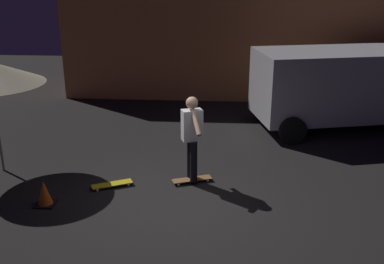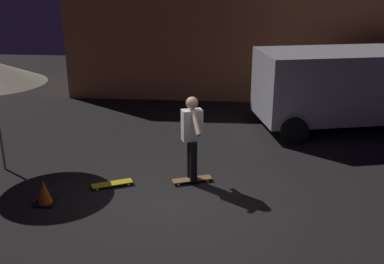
{
  "view_description": "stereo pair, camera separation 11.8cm",
  "coord_description": "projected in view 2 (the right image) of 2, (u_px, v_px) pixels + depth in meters",
  "views": [
    {
      "loc": [
        0.68,
        -7.28,
        3.98
      ],
      "look_at": [
        0.13,
        0.8,
        1.05
      ],
      "focal_mm": 42.59,
      "sensor_mm": 36.0,
      "label": 1
    },
    {
      "loc": [
        0.8,
        -7.27,
        3.98
      ],
      "look_at": [
        0.13,
        0.8,
        1.05
      ],
      "focal_mm": 42.59,
      "sensor_mm": 36.0,
      "label": 2
    }
  ],
  "objects": [
    {
      "name": "low_building",
      "position": [
        240.0,
        34.0,
        15.29
      ],
      "size": [
        10.98,
        3.4,
        3.76
      ],
      "color": "#C67A47",
      "rests_on": "ground_plane"
    },
    {
      "name": "skateboard_spare",
      "position": [
        112.0,
        184.0,
        8.77
      ],
      "size": [
        0.79,
        0.52,
        0.07
      ],
      "color": "gold",
      "rests_on": "ground_plane"
    },
    {
      "name": "traffic_cone",
      "position": [
        44.0,
        193.0,
        8.08
      ],
      "size": [
        0.34,
        0.34,
        0.46
      ],
      "color": "black",
      "rests_on": "ground_plane"
    },
    {
      "name": "skateboard_ridden",
      "position": [
        192.0,
        179.0,
        8.95
      ],
      "size": [
        0.8,
        0.46,
        0.07
      ],
      "color": "olive",
      "rests_on": "ground_plane"
    },
    {
      "name": "skater",
      "position": [
        192.0,
        133.0,
        8.62
      ],
      "size": [
        0.43,
        0.95,
        1.67
      ],
      "color": "black",
      "rests_on": "skateboard_ridden"
    },
    {
      "name": "parked_van",
      "position": [
        349.0,
        84.0,
        11.68
      ],
      "size": [
        4.91,
        3.08,
        2.03
      ],
      "color": "#B2B2B7",
      "rests_on": "ground_plane"
    },
    {
      "name": "ground_plane",
      "position": [
        181.0,
        201.0,
        8.23
      ],
      "size": [
        28.0,
        28.0,
        0.0
      ],
      "primitive_type": "plane",
      "color": "black"
    }
  ]
}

